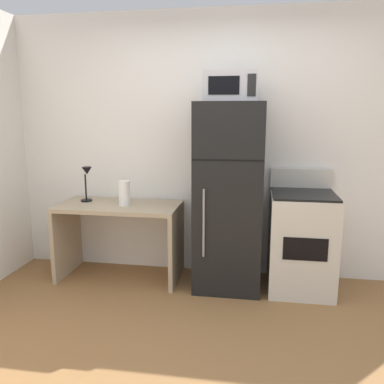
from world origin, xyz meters
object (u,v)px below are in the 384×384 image
at_px(paper_towel_roll, 125,193).
at_px(microwave, 231,87).
at_px(desk, 120,226).
at_px(oven_range, 301,241).
at_px(refrigerator, 229,197).
at_px(desk_lamp, 87,178).

relative_size(paper_towel_roll, microwave, 0.52).
height_order(desk, paper_towel_roll, paper_towel_roll).
relative_size(paper_towel_roll, oven_range, 0.22).
relative_size(desk, refrigerator, 0.69).
distance_m(desk, desk_lamp, 0.59).
bearing_deg(paper_towel_roll, desk, 160.08).
height_order(desk_lamp, oven_range, desk_lamp).
bearing_deg(refrigerator, oven_range, 0.66).
height_order(refrigerator, oven_range, refrigerator).
bearing_deg(microwave, refrigerator, 90.33).
bearing_deg(paper_towel_roll, oven_range, 0.85).
xyz_separation_m(desk_lamp, microwave, (1.43, -0.10, 0.86)).
bearing_deg(microwave, desk, 178.42).
distance_m(paper_towel_roll, microwave, 1.41).
xyz_separation_m(microwave, oven_range, (0.67, 0.03, -1.39)).
distance_m(paper_towel_roll, refrigerator, 1.01).
xyz_separation_m(desk, oven_range, (1.75, -0.00, -0.06)).
bearing_deg(microwave, desk_lamp, 176.11).
relative_size(desk_lamp, paper_towel_roll, 1.47).
bearing_deg(oven_range, desk, 179.97).
height_order(desk, desk_lamp, desk_lamp).
height_order(paper_towel_roll, refrigerator, refrigerator).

